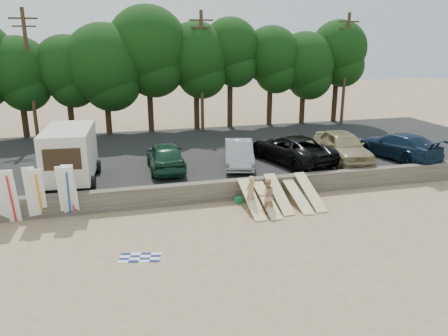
{
  "coord_description": "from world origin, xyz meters",
  "views": [
    {
      "loc": [
        -4.95,
        -16.74,
        7.75
      ],
      "look_at": [
        0.28,
        3.0,
        1.65
      ],
      "focal_mm": 35.0,
      "sensor_mm": 36.0,
      "label": 1
    }
  ],
  "objects_px": {
    "beachgoer_a": "(251,193)",
    "cooler": "(239,200)",
    "car_4": "(342,146)",
    "car_5": "(398,146)",
    "car_1": "(166,156)",
    "car_2": "(239,154)",
    "beachgoer_b": "(267,196)",
    "box_trailer": "(70,153)",
    "car_3": "(291,149)"
  },
  "relations": [
    {
      "from": "car_4",
      "to": "beachgoer_b",
      "type": "bearing_deg",
      "value": -137.81
    },
    {
      "from": "box_trailer",
      "to": "car_5",
      "type": "xyz_separation_m",
      "value": [
        18.88,
        -0.12,
        -0.79
      ]
    },
    {
      "from": "car_5",
      "to": "beachgoer_b",
      "type": "relative_size",
      "value": 3.31
    },
    {
      "from": "beachgoer_b",
      "to": "cooler",
      "type": "distance_m",
      "value": 1.85
    },
    {
      "from": "car_3",
      "to": "beachgoer_b",
      "type": "bearing_deg",
      "value": 42.62
    },
    {
      "from": "car_2",
      "to": "cooler",
      "type": "distance_m",
      "value": 4.25
    },
    {
      "from": "beachgoer_a",
      "to": "cooler",
      "type": "bearing_deg",
      "value": -107.71
    },
    {
      "from": "box_trailer",
      "to": "beachgoer_a",
      "type": "bearing_deg",
      "value": -22.99
    },
    {
      "from": "car_3",
      "to": "beachgoer_a",
      "type": "relative_size",
      "value": 3.51
    },
    {
      "from": "car_1",
      "to": "car_5",
      "type": "distance_m",
      "value": 14.04
    },
    {
      "from": "car_5",
      "to": "box_trailer",
      "type": "bearing_deg",
      "value": -14.91
    },
    {
      "from": "car_5",
      "to": "beachgoer_b",
      "type": "distance_m",
      "value": 11.14
    },
    {
      "from": "beachgoer_a",
      "to": "beachgoer_b",
      "type": "height_order",
      "value": "beachgoer_a"
    },
    {
      "from": "box_trailer",
      "to": "car_3",
      "type": "height_order",
      "value": "box_trailer"
    },
    {
      "from": "car_2",
      "to": "cooler",
      "type": "bearing_deg",
      "value": -92.29
    },
    {
      "from": "car_2",
      "to": "beachgoer_b",
      "type": "distance_m",
      "value": 5.44
    },
    {
      "from": "car_2",
      "to": "car_4",
      "type": "xyz_separation_m",
      "value": [
        6.27,
        -0.52,
        0.16
      ]
    },
    {
      "from": "car_1",
      "to": "box_trailer",
      "type": "bearing_deg",
      "value": 12.54
    },
    {
      "from": "car_3",
      "to": "car_5",
      "type": "xyz_separation_m",
      "value": [
        6.64,
        -0.85,
        -0.03
      ]
    },
    {
      "from": "car_5",
      "to": "car_1",
      "type": "bearing_deg",
      "value": -19.09
    },
    {
      "from": "car_5",
      "to": "car_4",
      "type": "bearing_deg",
      "value": -19.6
    },
    {
      "from": "car_1",
      "to": "cooler",
      "type": "relative_size",
      "value": 12.24
    },
    {
      "from": "car_3",
      "to": "beachgoer_b",
      "type": "xyz_separation_m",
      "value": [
        -3.51,
        -5.42,
        -0.7
      ]
    },
    {
      "from": "car_2",
      "to": "beachgoer_a",
      "type": "relative_size",
      "value": 2.65
    },
    {
      "from": "car_3",
      "to": "cooler",
      "type": "bearing_deg",
      "value": 27.38
    },
    {
      "from": "box_trailer",
      "to": "car_4",
      "type": "relative_size",
      "value": 0.87
    },
    {
      "from": "car_1",
      "to": "beachgoer_a",
      "type": "relative_size",
      "value": 2.79
    },
    {
      "from": "car_1",
      "to": "cooler",
      "type": "bearing_deg",
      "value": 126.7
    },
    {
      "from": "beachgoer_a",
      "to": "beachgoer_b",
      "type": "relative_size",
      "value": 1.02
    },
    {
      "from": "beachgoer_a",
      "to": "car_1",
      "type": "bearing_deg",
      "value": -89.61
    },
    {
      "from": "car_2",
      "to": "car_5",
      "type": "xyz_separation_m",
      "value": [
        9.86,
        -0.83,
        0.06
      ]
    },
    {
      "from": "car_1",
      "to": "car_2",
      "type": "distance_m",
      "value": 4.15
    },
    {
      "from": "car_2",
      "to": "car_4",
      "type": "bearing_deg",
      "value": 9.37
    },
    {
      "from": "car_1",
      "to": "beachgoer_b",
      "type": "height_order",
      "value": "car_1"
    },
    {
      "from": "car_1",
      "to": "car_4",
      "type": "distance_m",
      "value": 10.44
    },
    {
      "from": "cooler",
      "to": "car_1",
      "type": "bearing_deg",
      "value": 111.66
    },
    {
      "from": "car_4",
      "to": "beachgoer_a",
      "type": "relative_size",
      "value": 3.14
    },
    {
      "from": "beachgoer_b",
      "to": "car_5",
      "type": "bearing_deg",
      "value": -156.05
    },
    {
      "from": "car_5",
      "to": "beachgoer_b",
      "type": "height_order",
      "value": "car_5"
    },
    {
      "from": "car_3",
      "to": "beachgoer_b",
      "type": "height_order",
      "value": "car_3"
    },
    {
      "from": "car_5",
      "to": "beachgoer_b",
      "type": "bearing_deg",
      "value": 9.7
    },
    {
      "from": "car_2",
      "to": "beachgoer_a",
      "type": "xyz_separation_m",
      "value": [
        -0.9,
        -4.9,
        -0.59
      ]
    },
    {
      "from": "beachgoer_b",
      "to": "car_1",
      "type": "bearing_deg",
      "value": -56.15
    },
    {
      "from": "car_2",
      "to": "beachgoer_b",
      "type": "xyz_separation_m",
      "value": [
        -0.29,
        -5.4,
        -0.61
      ]
    },
    {
      "from": "car_3",
      "to": "cooler",
      "type": "xyz_separation_m",
      "value": [
        -4.36,
        -3.91,
        -1.35
      ]
    },
    {
      "from": "car_5",
      "to": "beachgoer_a",
      "type": "distance_m",
      "value": 11.51
    },
    {
      "from": "car_4",
      "to": "cooler",
      "type": "distance_m",
      "value": 8.27
    },
    {
      "from": "car_2",
      "to": "cooler",
      "type": "height_order",
      "value": "car_2"
    },
    {
      "from": "beachgoer_a",
      "to": "car_2",
      "type": "bearing_deg",
      "value": -132.07
    },
    {
      "from": "box_trailer",
      "to": "car_5",
      "type": "relative_size",
      "value": 0.85
    }
  ]
}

